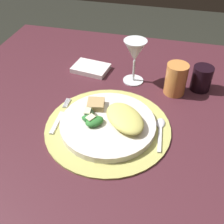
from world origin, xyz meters
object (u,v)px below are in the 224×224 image
at_px(dining_table, 133,137).
at_px(napkin, 91,68).
at_px(dark_tumbler, 202,78).
at_px(fork, 60,117).
at_px(spoon, 160,128).
at_px(amber_tumbler, 176,79).
at_px(wine_glass, 135,52).
at_px(dinner_plate, 108,124).

height_order(dining_table, napkin, napkin).
bearing_deg(dark_tumbler, napkin, 176.54).
height_order(fork, dark_tumbler, dark_tumbler).
distance_m(spoon, amber_tumbler, 0.20).
distance_m(dining_table, napkin, 0.31).
bearing_deg(amber_tumbler, wine_glass, 166.60).
xyz_separation_m(amber_tumbler, dark_tumbler, (0.08, 0.04, -0.01)).
bearing_deg(dark_tumbler, wine_glass, -178.15).
bearing_deg(fork, dark_tumbler, 32.80).
xyz_separation_m(dinner_plate, spoon, (0.15, 0.03, -0.01)).
distance_m(napkin, amber_tumbler, 0.32).
relative_size(spoon, amber_tumbler, 1.29).
height_order(fork, spoon, spoon).
bearing_deg(fork, napkin, 88.13).
bearing_deg(fork, dinner_plate, -1.08).
xyz_separation_m(dining_table, napkin, (-0.20, 0.18, 0.15)).
height_order(spoon, napkin, napkin).
distance_m(dinner_plate, napkin, 0.32).
relative_size(fork, napkin, 1.26).
bearing_deg(amber_tumbler, dark_tumbler, 26.71).
bearing_deg(napkin, dark_tumbler, -3.46).
relative_size(fork, dark_tumbler, 1.93).
bearing_deg(wine_glass, dining_table, -76.95).
xyz_separation_m(wine_glass, dark_tumbler, (0.23, 0.01, -0.07)).
xyz_separation_m(napkin, amber_tumbler, (0.31, -0.07, 0.04)).
relative_size(napkin, wine_glass, 0.84).
relative_size(dinner_plate, amber_tumbler, 2.59).
height_order(fork, amber_tumbler, amber_tumbler).
bearing_deg(fork, wine_glass, 55.20).
relative_size(dinner_plate, dark_tumbler, 3.24).
relative_size(dining_table, fork, 7.86).
bearing_deg(dinner_plate, napkin, 116.02).
distance_m(dining_table, amber_tumbler, 0.25).
height_order(dinner_plate, fork, dinner_plate).
bearing_deg(fork, amber_tumbler, 34.26).
relative_size(spoon, wine_glass, 0.88).
distance_m(fork, dark_tumbler, 0.49).
bearing_deg(dining_table, fork, -152.72).
bearing_deg(wine_glass, dark_tumbler, 1.85).
relative_size(dinner_plate, spoon, 2.01).
height_order(dinner_plate, amber_tumbler, amber_tumbler).
bearing_deg(amber_tumbler, spoon, -97.05).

